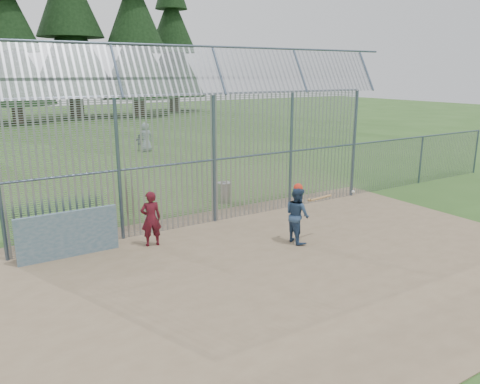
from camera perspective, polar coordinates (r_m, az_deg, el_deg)
ground at (r=12.20m, az=5.05°, el=-7.92°), size 120.00×120.00×0.00m
dirt_infield at (r=11.84m, az=6.53°, el=-8.64°), size 14.00×10.00×0.02m
dugout_wall at (r=12.72m, az=-20.19°, el=-4.87°), size 2.50×0.12×1.20m
batter at (r=13.00m, az=7.00°, el=-2.78°), size 0.65×0.81×1.57m
onlooker at (r=12.87m, az=-10.80°, el=-3.21°), size 0.61×0.46×1.53m
bg_kid_standing at (r=28.62m, az=-11.40°, el=6.59°), size 0.89×0.63×1.72m
bg_kid_seated at (r=28.83m, az=-12.11°, el=5.91°), size 0.65×0.41×1.02m
batting_gear at (r=12.90m, az=7.88°, el=0.22°), size 1.94×0.49×0.52m
trash_can at (r=17.02m, az=-1.99°, el=-0.03°), size 0.56×0.56×0.82m
backstop_fence at (r=15.30m, az=2.90°, el=5.89°), size 20.09×0.81×5.30m
conifer_row at (r=51.59m, az=-23.60°, el=20.22°), size 38.48×12.26×20.20m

